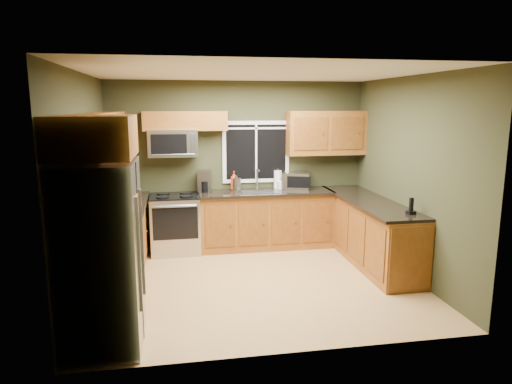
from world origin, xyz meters
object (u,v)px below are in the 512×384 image
object	(u,v)px
kettle	(237,183)
paper_towel_roll	(278,180)
range	(176,223)
soap_bottle_b	(280,184)
coffee_maker	(205,182)
refrigerator	(101,256)
soap_bottle_a	(234,181)
toaster_oven	(296,180)
microwave	(173,143)
cordless_phone	(411,209)

from	to	relation	value
kettle	paper_towel_roll	world-z (taller)	paper_towel_roll
range	soap_bottle_b	world-z (taller)	soap_bottle_b
kettle	coffee_maker	bearing A→B (deg)	177.42
soap_bottle_b	paper_towel_roll	bearing A→B (deg)	104.65
refrigerator	soap_bottle_a	world-z (taller)	refrigerator
range	soap_bottle_a	bearing A→B (deg)	11.16
coffee_maker	toaster_oven	bearing A→B (deg)	-0.81
microwave	soap_bottle_b	bearing A→B (deg)	-0.36
paper_towel_roll	refrigerator	bearing A→B (deg)	-128.72
range	cordless_phone	size ratio (longest dim) A/B	4.40
cordless_phone	soap_bottle_b	bearing A→B (deg)	122.46
coffee_maker	kettle	size ratio (longest dim) A/B	1.30
range	soap_bottle_b	size ratio (longest dim) A/B	4.73
paper_towel_roll	cordless_phone	bearing A→B (deg)	-58.18
range	coffee_maker	world-z (taller)	coffee_maker
paper_towel_roll	cordless_phone	xyz separation A→B (m)	(1.28, -2.07, -0.09)
microwave	paper_towel_roll	distance (m)	1.82
kettle	cordless_phone	size ratio (longest dim) A/B	1.20
cordless_phone	paper_towel_roll	bearing A→B (deg)	121.82
cordless_phone	microwave	bearing A→B (deg)	146.23
range	cordless_phone	bearing A→B (deg)	-31.93
paper_towel_roll	kettle	bearing A→B (deg)	-174.62
toaster_oven	paper_towel_roll	world-z (taller)	paper_towel_roll
toaster_oven	soap_bottle_a	world-z (taller)	soap_bottle_a
toaster_oven	kettle	xyz separation A→B (m)	(-1.00, -0.00, -0.02)
microwave	paper_towel_roll	xyz separation A→B (m)	(1.70, 0.07, -0.64)
cordless_phone	toaster_oven	bearing A→B (deg)	116.19
toaster_oven	coffee_maker	size ratio (longest dim) A/B	1.59
refrigerator	coffee_maker	size ratio (longest dim) A/B	5.39
toaster_oven	soap_bottle_a	size ratio (longest dim) A/B	1.70
range	toaster_oven	size ratio (longest dim) A/B	1.77
coffee_maker	cordless_phone	size ratio (longest dim) A/B	1.57
toaster_oven	coffee_maker	xyz separation A→B (m)	(-1.52, 0.02, 0.02)
refrigerator	cordless_phone	world-z (taller)	refrigerator
toaster_oven	soap_bottle_a	distance (m)	1.04
coffee_maker	refrigerator	bearing A→B (deg)	-111.70
soap_bottle_a	cordless_phone	distance (m)	2.88
refrigerator	toaster_oven	bearing A→B (deg)	47.34
microwave	kettle	world-z (taller)	microwave
kettle	paper_towel_roll	size ratio (longest dim) A/B	0.77
refrigerator	paper_towel_roll	distance (m)	3.82
refrigerator	cordless_phone	distance (m)	3.79
coffee_maker	cordless_phone	bearing A→B (deg)	-38.99
microwave	soap_bottle_a	bearing A→B (deg)	3.19
kettle	paper_towel_roll	xyz separation A→B (m)	(0.70, 0.07, 0.03)
microwave	soap_bottle_b	distance (m)	1.86
paper_towel_roll	soap_bottle_b	bearing A→B (deg)	-75.35
coffee_maker	kettle	world-z (taller)	coffee_maker
paper_towel_roll	coffee_maker	bearing A→B (deg)	-178.01
refrigerator	paper_towel_roll	world-z (taller)	refrigerator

